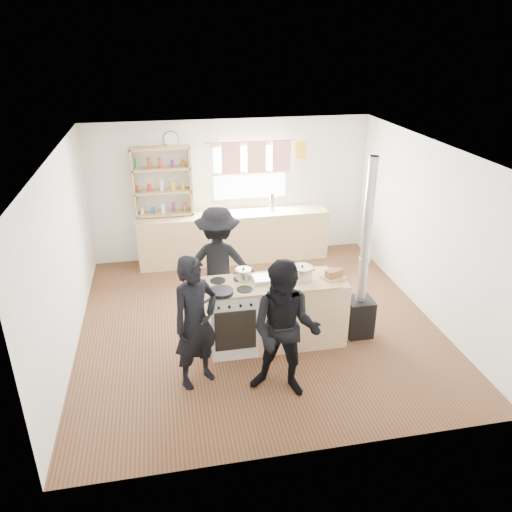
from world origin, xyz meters
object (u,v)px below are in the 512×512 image
thermos (272,202)px  person_near_right (285,331)px  skillet_greens (221,292)px  roast_tray (266,279)px  bread_board (334,275)px  flue_heater (361,293)px  person_near_left (196,323)px  stockpot_counter (302,273)px  stockpot_stove (243,274)px  person_far (218,264)px  cooking_island (276,312)px

thermos → person_near_right: bearing=-100.5°
skillet_greens → roast_tray: roast_tray is taller
bread_board → flue_heater: flue_heater is taller
bread_board → person_near_left: (-1.84, -0.56, -0.16)m
skillet_greens → bread_board: (1.49, 0.14, 0.02)m
bread_board → stockpot_counter: bearing=173.3°
stockpot_counter → flue_heater: flue_heater is taller
stockpot_stove → person_near_left: size_ratio=0.13×
stockpot_stove → bread_board: size_ratio=0.63×
stockpot_counter → roast_tray: bearing=176.4°
person_near_right → person_far: bearing=130.4°
cooking_island → stockpot_counter: (0.33, -0.01, 0.55)m
cooking_island → stockpot_counter: bearing=-1.7°
person_near_right → person_far: size_ratio=0.99×
cooking_island → thermos: bearing=78.6°
bread_board → flue_heater: 0.54m
flue_heater → person_near_right: (-1.30, -0.98, 0.19)m
cooking_island → person_near_left: size_ratio=1.21×
stockpot_stove → stockpot_counter: stockpot_counter is taller
roast_tray → flue_heater: (1.30, -0.03, -0.32)m
stockpot_counter → person_far: size_ratio=0.16×
bread_board → flue_heater: size_ratio=0.13×
flue_heater → person_near_left: (-2.26, -0.60, 0.17)m
thermos → stockpot_counter: bearing=-94.7°
stockpot_stove → flue_heater: flue_heater is taller
roast_tray → cooking_island: bearing=-8.2°
roast_tray → stockpot_stove: bearing=158.5°
person_near_left → person_near_right: size_ratio=0.98×
flue_heater → person_near_left: size_ratio=1.53×
skillet_greens → stockpot_counter: (1.07, 0.19, 0.06)m
person_far → stockpot_stove: bearing=118.4°
cooking_island → stockpot_counter: size_ratio=7.34×
thermos → person_near_right: 3.84m
thermos → person_far: person_far is taller
thermos → person_near_right: person_near_right is taller
roast_tray → person_near_left: bearing=-146.3°
stockpot_counter → flue_heater: bearing=-0.3°
stockpot_counter → person_near_right: (-0.47, -0.99, -0.19)m
thermos → flue_heater: bearing=-77.7°
skillet_greens → person_near_right: (0.61, -0.80, -0.13)m
roast_tray → person_far: size_ratio=0.20×
person_near_left → flue_heater: bearing=-15.8°
stockpot_stove → roast_tray: bearing=-21.5°
bread_board → roast_tray: bearing=174.9°
roast_tray → person_near_right: size_ratio=0.20×
skillet_greens → bread_board: size_ratio=1.31×
roast_tray → skillet_greens: bearing=-160.2°
person_near_left → roast_tray: bearing=2.9°
roast_tray → bread_board: bread_board is taller
thermos → skillet_greens: thermos is taller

